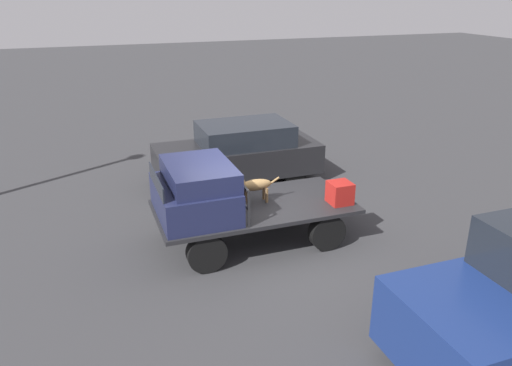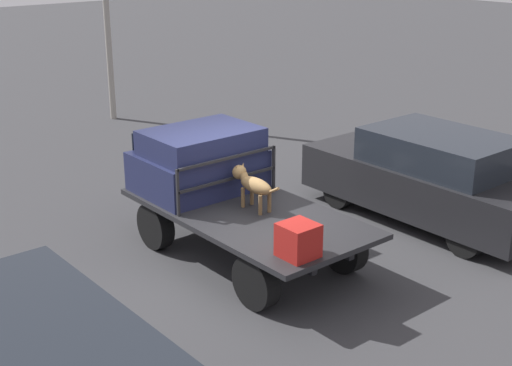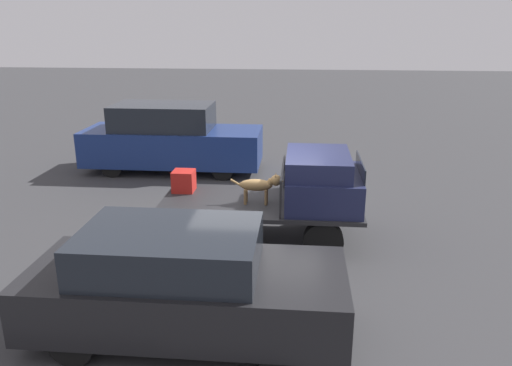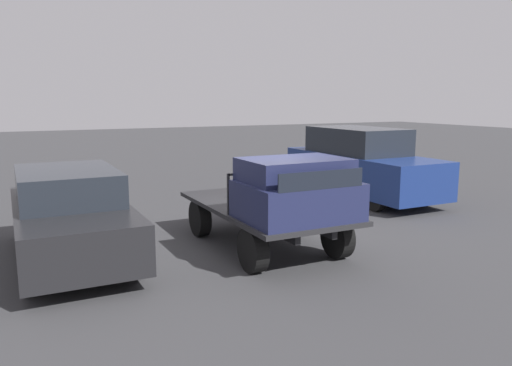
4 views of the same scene
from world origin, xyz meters
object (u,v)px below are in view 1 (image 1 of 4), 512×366
(cargo_crate, at_px, (340,193))
(parked_sedan, at_px, (239,152))
(dog, at_px, (251,185))
(flatbed_truck, at_px, (254,214))

(cargo_crate, xyz_separation_m, parked_sedan, (0.89, -3.92, -0.23))
(dog, bearing_deg, flatbed_truck, 114.30)
(cargo_crate, bearing_deg, flatbed_truck, -16.61)
(dog, bearing_deg, cargo_crate, 173.63)
(flatbed_truck, height_order, dog, dog)
(flatbed_truck, height_order, cargo_crate, cargo_crate)
(dog, height_order, parked_sedan, parked_sedan)
(flatbed_truck, bearing_deg, cargo_crate, 163.39)
(dog, height_order, cargo_crate, dog)
(dog, distance_m, cargo_crate, 1.82)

